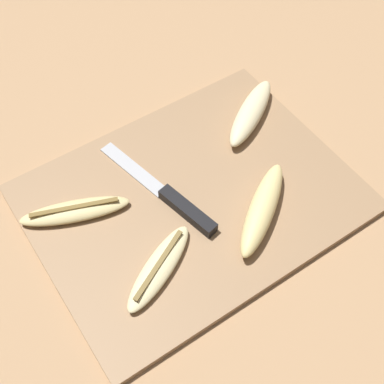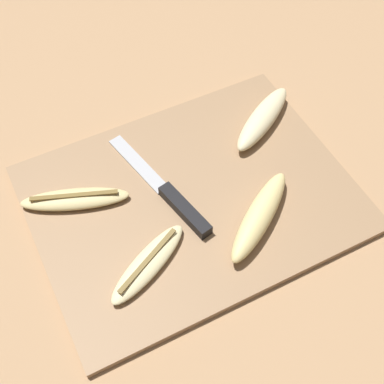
{
  "view_description": "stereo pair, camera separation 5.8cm",
  "coord_description": "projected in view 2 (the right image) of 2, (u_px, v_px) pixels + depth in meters",
  "views": [
    {
      "loc": [
        -0.26,
        -0.39,
        0.69
      ],
      "look_at": [
        0.0,
        0.0,
        0.02
      ],
      "focal_mm": 50.0,
      "sensor_mm": 36.0,
      "label": 1
    },
    {
      "loc": [
        -0.21,
        -0.42,
        0.69
      ],
      "look_at": [
        0.0,
        0.0,
        0.02
      ],
      "focal_mm": 50.0,
      "sensor_mm": 36.0,
      "label": 2
    }
  ],
  "objects": [
    {
      "name": "cutting_board",
      "position": [
        192.0,
        198.0,
        0.83
      ],
      "size": [
        0.48,
        0.37,
        0.01
      ],
      "color": "#997551",
      "rests_on": "ground_plane"
    },
    {
      "name": "banana_soft_right",
      "position": [
        148.0,
        263.0,
        0.74
      ],
      "size": [
        0.15,
        0.1,
        0.02
      ],
      "rotation": [
        0.0,
        0.0,
        5.19
      ],
      "color": "beige",
      "rests_on": "cutting_board"
    },
    {
      "name": "knife",
      "position": [
        175.0,
        201.0,
        0.81
      ],
      "size": [
        0.07,
        0.24,
        0.02
      ],
      "rotation": [
        0.0,
        0.0,
        0.21
      ],
      "color": "black",
      "rests_on": "cutting_board"
    },
    {
      "name": "ground_plane",
      "position": [
        192.0,
        200.0,
        0.83
      ],
      "size": [
        4.0,
        4.0,
        0.0
      ],
      "primitive_type": "plane",
      "color": "tan"
    },
    {
      "name": "banana_cream_curved",
      "position": [
        263.0,
        118.0,
        0.9
      ],
      "size": [
        0.16,
        0.12,
        0.03
      ],
      "rotation": [
        0.0,
        0.0,
        2.12
      ],
      "color": "beige",
      "rests_on": "cutting_board"
    },
    {
      "name": "banana_golden_short",
      "position": [
        259.0,
        216.0,
        0.78
      ],
      "size": [
        0.17,
        0.13,
        0.03
      ],
      "rotation": [
        0.0,
        0.0,
        5.32
      ],
      "color": "#EDD689",
      "rests_on": "cutting_board"
    },
    {
      "name": "banana_spotted_left",
      "position": [
        75.0,
        199.0,
        0.81
      ],
      "size": [
        0.17,
        0.09,
        0.02
      ],
      "rotation": [
        0.0,
        0.0,
        1.21
      ],
      "color": "#DBC684",
      "rests_on": "cutting_board"
    }
  ]
}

